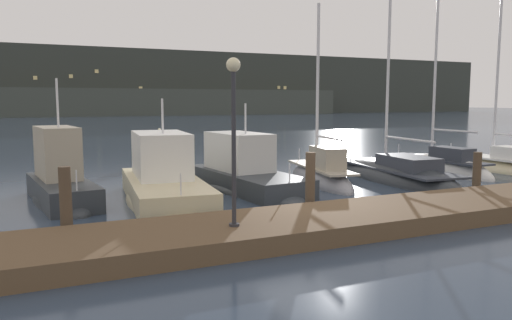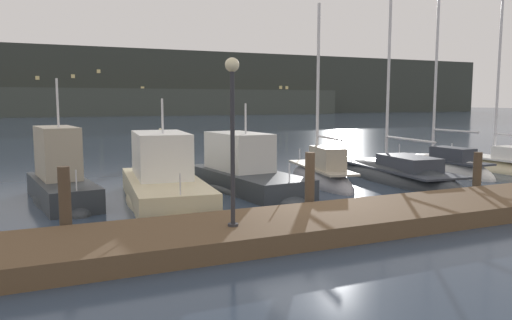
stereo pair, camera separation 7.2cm
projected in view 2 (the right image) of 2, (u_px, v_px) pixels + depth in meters
The scene contains 15 objects.
ground_plane at pixel (308, 215), 14.43m from camera, with size 400.00×400.00×0.00m, color #2D3D51.
dock at pixel (342, 220), 12.81m from camera, with size 34.23×2.80×0.45m, color brown.
mooring_pile_1 at pixel (65, 204), 11.57m from camera, with size 0.28×0.28×1.77m, color #4C3D2D.
mooring_pile_2 at pixel (310, 184), 14.23m from camera, with size 0.28×0.28×1.82m, color #4C3D2D.
mooring_pile_3 at pixel (477, 175), 16.90m from camera, with size 0.28×0.28×1.55m, color #4C3D2D.
motorboat_berth_3 at pixel (61, 188), 16.24m from camera, with size 2.32×5.59×4.59m.
motorboat_berth_4 at pixel (164, 187), 16.50m from camera, with size 3.12×7.27×3.87m.
motorboat_berth_5 at pixel (246, 179), 18.58m from camera, with size 3.00×6.79×3.72m.
sailboat_berth_6 at pixel (321, 180), 19.91m from camera, with size 2.35×5.76×7.84m.
sailboat_berth_7 at pixel (395, 177), 20.87m from camera, with size 3.20×8.33×11.23m.
sailboat_berth_8 at pixel (440, 171), 22.84m from camera, with size 1.63×5.96×8.81m.
sailboat_berth_9 at pixel (504, 168), 23.32m from camera, with size 2.09×6.80×9.31m.
channel_buoy at pixel (161, 149), 27.49m from camera, with size 1.28×1.28×1.79m.
dock_lamppost at pixel (232, 114), 11.01m from camera, with size 0.32×0.32×3.77m.
hillside_backdrop at pixel (60, 84), 114.05m from camera, with size 240.00×23.00×15.31m.
Camera 2 is at (-7.15, -12.29, 3.27)m, focal length 35.00 mm.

